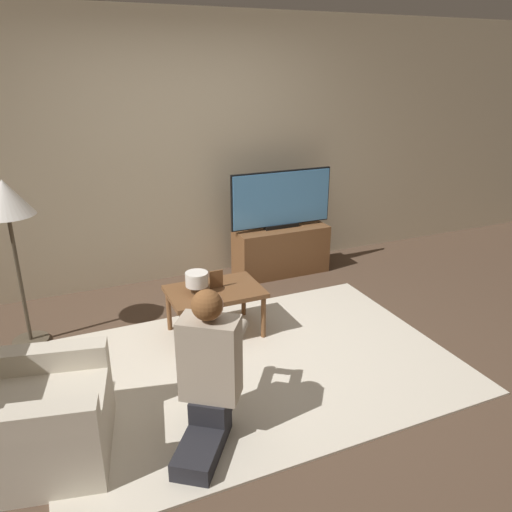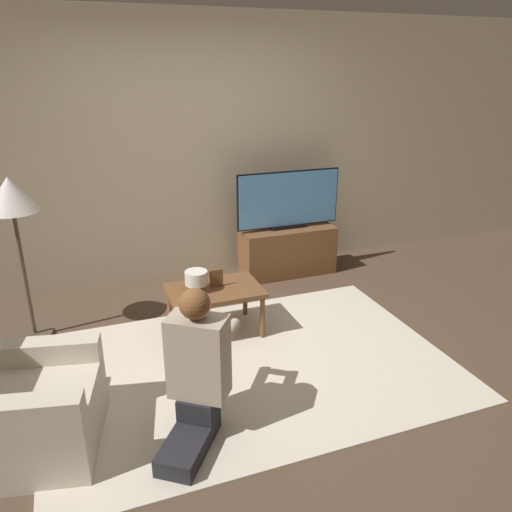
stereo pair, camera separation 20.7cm
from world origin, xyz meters
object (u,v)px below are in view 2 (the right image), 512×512
Objects in this scene: tv at (289,200)px; floor_lamp at (12,204)px; person_kneeling at (197,368)px; armchair at (8,410)px; coffee_table at (215,294)px; table_lamp at (196,279)px.

floor_lamp reaches higher than tv.
floor_lamp reaches higher than person_kneeling.
floor_lamp is at bearing -22.79° from person_kneeling.
armchair is (-2.55, -1.88, -0.54)m from tv.
person_kneeling is at bearing -90.58° from armchair.
coffee_table is at bearing -75.11° from person_kneeling.
table_lamp reaches higher than coffee_table.
tv reaches higher than table_lamp.
tv is 2.56m from floor_lamp.
floor_lamp reaches higher than coffee_table.
tv reaches higher than armchair.
table_lamp is at bearing -20.55° from floor_lamp.
person_kneeling is 1.16m from table_lamp.
tv is 2.62m from person_kneeling.
tv is at bearing 42.45° from coffee_table.
tv is 1.10× the size of armchair.
person_kneeling is at bearing -125.44° from tv.
tv is 1.48× the size of coffee_table.
floor_lamp is 7.41× the size of table_lamp.
tv is 1.60m from table_lamp.
floor_lamp is 1.61m from armchair.
person_kneeling is (1.04, -0.23, 0.18)m from armchair.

